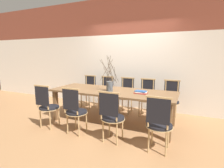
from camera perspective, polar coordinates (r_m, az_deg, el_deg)
name	(u,v)px	position (r m, az deg, el deg)	size (l,w,h in m)	color
ground_plane	(112,122)	(4.18, 0.00, -12.45)	(16.00, 16.00, 0.00)	#9E7047
wall_rear	(131,53)	(5.14, 6.38, 9.91)	(12.00, 0.06, 3.20)	beige
dining_table	(112,94)	(3.97, 0.00, -3.35)	(2.82, 1.00, 0.76)	brown
chair_near_leftend	(47,105)	(3.99, -20.38, -6.47)	(0.44, 0.44, 0.95)	black
chair_near_left	(75,109)	(3.53, -11.99, -8.12)	(0.44, 0.44, 0.95)	black
chair_near_center	(112,115)	(3.15, -0.08, -10.13)	(0.44, 0.44, 0.95)	black
chair_near_right	(159,123)	(2.93, 15.07, -12.05)	(0.44, 0.44, 0.95)	black
chair_far_leftend	(88,91)	(5.26, -7.72, -2.12)	(0.44, 0.44, 0.95)	black
chair_far_left	(106,92)	(4.98, -2.02, -2.71)	(0.44, 0.44, 0.95)	black
chair_far_center	(126,94)	(4.75, 4.58, -3.35)	(0.44, 0.44, 0.95)	black
chair_far_right	(146,96)	(4.59, 11.16, -3.95)	(0.44, 0.44, 0.95)	black
chair_far_rightend	(171,99)	(4.50, 18.58, -4.55)	(0.44, 0.44, 0.95)	black
vase_centerpiece	(110,85)	(3.85, -0.78, -0.41)	(0.47, 0.47, 0.79)	#4C5156
book_stack	(141,92)	(3.73, 9.43, -2.62)	(0.27, 0.23, 0.05)	maroon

